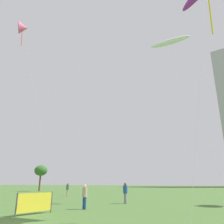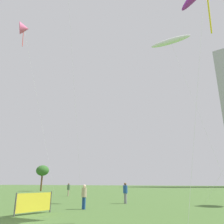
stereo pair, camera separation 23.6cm
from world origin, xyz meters
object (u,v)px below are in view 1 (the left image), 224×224
kite_flying_7 (23,28)px  park_tree_0 (41,171)px  person_standing_1 (125,191)px  kite_flying_6 (170,42)px  person_standing_0 (85,195)px  person_standing_3 (68,189)px  event_banner (35,202)px

kite_flying_7 → park_tree_0: bearing=107.3°
person_standing_1 → kite_flying_6: kite_flying_6 is taller
kite_flying_6 → kite_flying_7: bearing=172.8°
person_standing_1 → park_tree_0: bearing=-1.0°
person_standing_0 → kite_flying_7: kite_flying_7 is taller
person_standing_0 → kite_flying_6: (6.59, 8.53, 17.37)m
person_standing_3 → person_standing_1: bearing=11.7°
person_standing_0 → event_banner: (-1.61, -3.56, -0.31)m
person_standing_1 → kite_flying_7: 38.08m
person_standing_1 → park_tree_0: size_ratio=0.33×
park_tree_0 → event_banner: (24.52, -31.22, -3.77)m
kite_flying_6 → kite_flying_7: kite_flying_7 is taller
park_tree_0 → kite_flying_6: bearing=-30.3°
person_standing_1 → kite_flying_7: size_ratio=0.06×
kite_flying_6 → park_tree_0: (-32.72, 19.13, -13.91)m
person_standing_1 → kite_flying_7: kite_flying_7 is taller
person_standing_1 → park_tree_0: (-27.53, 22.06, 3.38)m
kite_flying_6 → event_banner: size_ratio=7.82×
kite_flying_6 → kite_flying_7: size_ratio=0.59×
kite_flying_7 → park_tree_0: kite_flying_7 is taller
person_standing_0 → person_standing_1: 5.77m
person_standing_1 → person_standing_3: (-11.50, 8.18, -0.06)m
person_standing_0 → person_standing_3: (-10.09, 13.77, 0.02)m
person_standing_1 → kite_flying_6: size_ratio=0.10×
person_standing_0 → kite_flying_6: 20.44m
person_standing_3 → event_banner: 19.31m
kite_flying_6 → event_banner: 22.94m
person_standing_0 → kite_flying_7: size_ratio=0.05×
person_standing_1 → kite_flying_7: (-22.67, 6.45, 29.91)m
person_standing_0 → person_standing_3: size_ratio=0.98×
person_standing_1 → event_banner: 9.65m
event_banner → person_standing_3: bearing=116.1°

